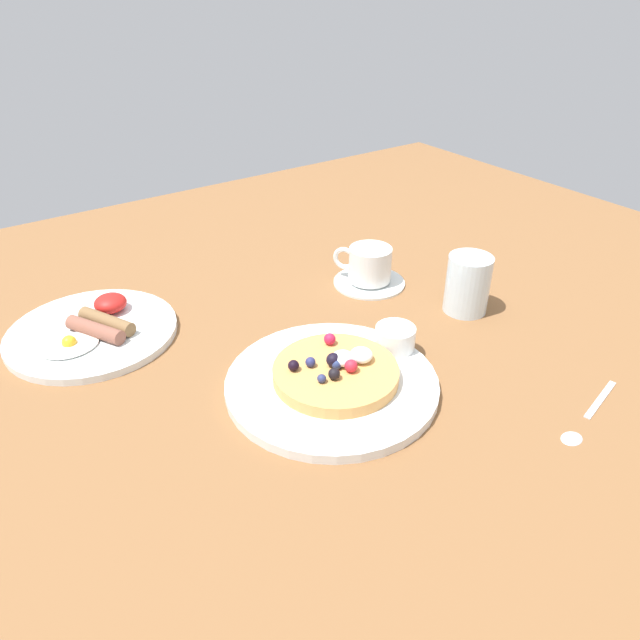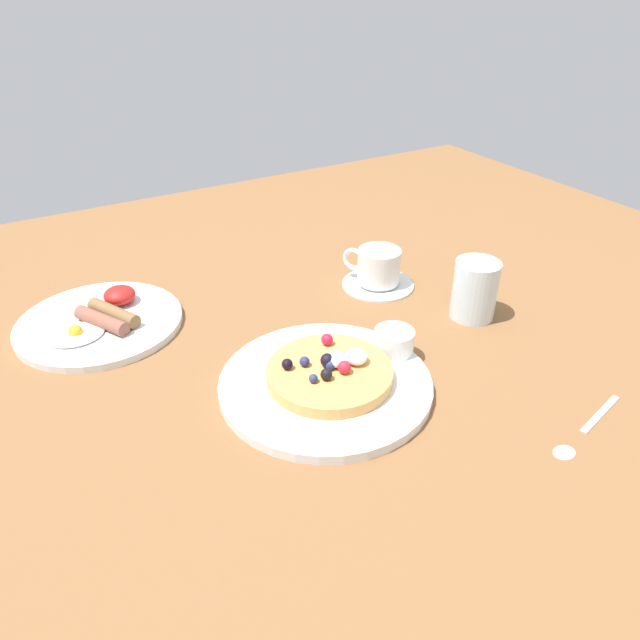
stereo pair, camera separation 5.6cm
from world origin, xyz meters
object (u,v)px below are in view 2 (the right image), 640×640
object	(u,v)px
pancake_plate	(325,384)
breakfast_plate	(100,323)
coffee_saucer	(378,283)
teaspoon	(579,436)
coffee_cup	(378,265)
syrup_ramekin	(394,341)
water_glass	(475,290)

from	to	relation	value
pancake_plate	breakfast_plate	bearing A→B (deg)	125.45
coffee_saucer	teaspoon	size ratio (longest dim) A/B	0.80
coffee_saucer	coffee_cup	bearing A→B (deg)	123.90
syrup_ramekin	water_glass	world-z (taller)	water_glass
coffee_saucer	water_glass	size ratio (longest dim) A/B	1.32
breakfast_plate	teaspoon	bearing A→B (deg)	-51.59
teaspoon	pancake_plate	bearing A→B (deg)	132.00
syrup_ramekin	coffee_saucer	world-z (taller)	syrup_ramekin
coffee_cup	teaspoon	size ratio (longest dim) A/B	0.61
coffee_saucer	water_glass	xyz separation A→B (cm)	(6.73, -15.53, 4.20)
pancake_plate	teaspoon	xyz separation A→B (cm)	(20.61, -22.90, -0.42)
pancake_plate	syrup_ramekin	size ratio (longest dim) A/B	4.96
syrup_ramekin	coffee_saucer	distance (cm)	21.76
pancake_plate	teaspoon	distance (cm)	30.81
coffee_saucer	teaspoon	xyz separation A→B (cm)	(-1.57, -42.50, -0.15)
syrup_ramekin	water_glass	size ratio (longest dim) A/B	0.60
water_glass	syrup_ramekin	bearing A→B (deg)	-169.66
breakfast_plate	coffee_saucer	world-z (taller)	breakfast_plate
breakfast_plate	pancake_plate	bearing A→B (deg)	-54.55
pancake_plate	water_glass	distance (cm)	29.47
pancake_plate	teaspoon	size ratio (longest dim) A/B	1.81
syrup_ramekin	breakfast_plate	world-z (taller)	syrup_ramekin
coffee_saucer	syrup_ramekin	bearing A→B (deg)	-119.92
syrup_ramekin	breakfast_plate	size ratio (longest dim) A/B	0.23
pancake_plate	coffee_cup	bearing A→B (deg)	41.81
breakfast_plate	teaspoon	xyz separation A→B (cm)	(42.21, -53.23, -0.31)
syrup_ramekin	breakfast_plate	bearing A→B (deg)	138.26
water_glass	pancake_plate	bearing A→B (deg)	-171.98
water_glass	coffee_cup	bearing A→B (deg)	113.55
teaspoon	coffee_cup	bearing A→B (deg)	88.02
coffee_saucer	teaspoon	bearing A→B (deg)	-92.12
pancake_plate	coffee_cup	world-z (taller)	coffee_cup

